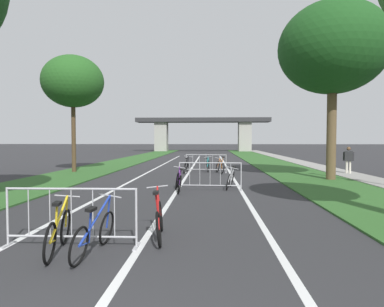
{
  "coord_description": "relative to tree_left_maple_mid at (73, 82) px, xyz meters",
  "views": [
    {
      "loc": [
        1.24,
        -1.67,
        1.89
      ],
      "look_at": [
        0.23,
        17.08,
        1.14
      ],
      "focal_mm": 31.81,
      "sensor_mm": 36.0,
      "label": 1
    }
  ],
  "objects": [
    {
      "name": "grass_verge_left",
      "position": [
        0.59,
        9.25,
        -5.21
      ],
      "size": [
        3.46,
        65.62,
        0.05
      ],
      "primitive_type": "cube",
      "color": "#2D5B26",
      "rests_on": "ground"
    },
    {
      "name": "grass_verge_right",
      "position": [
        12.72,
        9.25,
        -5.21
      ],
      "size": [
        3.46,
        65.62,
        0.05
      ],
      "primitive_type": "cube",
      "color": "#2D5B26",
      "rests_on": "ground"
    },
    {
      "name": "sidewalk_path_right",
      "position": [
        15.28,
        9.25,
        -5.19
      ],
      "size": [
        1.64,
        65.62,
        0.08
      ],
      "primitive_type": "cube",
      "color": "gray",
      "rests_on": "ground"
    },
    {
      "name": "lane_stripe_center",
      "position": [
        6.66,
        1.39,
        -5.23
      ],
      "size": [
        0.14,
        37.96,
        0.01
      ],
      "primitive_type": "cube",
      "color": "silver",
      "rests_on": "ground"
    },
    {
      "name": "lane_stripe_right_lane",
      "position": [
        9.04,
        1.39,
        -5.23
      ],
      "size": [
        0.14,
        37.96,
        0.01
      ],
      "primitive_type": "cube",
      "color": "silver",
      "rests_on": "ground"
    },
    {
      "name": "lane_stripe_left_lane",
      "position": [
        4.27,
        1.39,
        -5.23
      ],
      "size": [
        0.14,
        37.96,
        0.01
      ],
      "primitive_type": "cube",
      "color": "silver",
      "rests_on": "ground"
    },
    {
      "name": "overpass_bridge",
      "position": [
        6.66,
        36.64,
        -1.41
      ],
      "size": [
        21.74,
        3.4,
        5.47
      ],
      "color": "#2D2D30",
      "rests_on": "ground"
    },
    {
      "name": "tree_left_maple_mid",
      "position": [
        0.0,
        0.0,
        0.0
      ],
      "size": [
        3.5,
        3.5,
        6.74
      ],
      "color": "#4C3823",
      "rests_on": "ground"
    },
    {
      "name": "tree_right_cypress_far",
      "position": [
        13.53,
        -3.1,
        0.87
      ],
      "size": [
        4.96,
        4.96,
        8.24
      ],
      "color": "brown",
      "rests_on": "ground"
    },
    {
      "name": "crowd_barrier_nearest",
      "position": [
        5.44,
        -13.43,
        -4.71
      ],
      "size": [
        2.38,
        0.47,
        1.05
      ],
      "rotation": [
        0.0,
        0.0,
        0.01
      ],
      "color": "#ADADB2",
      "rests_on": "ground"
    },
    {
      "name": "crowd_barrier_second",
      "position": [
        7.89,
        -6.51,
        -4.71
      ],
      "size": [
        2.39,
        0.49,
        1.05
      ],
      "rotation": [
        0.0,
        0.0,
        -0.02
      ],
      "color": "#ADADB2",
      "rests_on": "ground"
    },
    {
      "name": "crowd_barrier_third",
      "position": [
        7.65,
        0.4,
        -4.71
      ],
      "size": [
        2.4,
        0.58,
        1.05
      ],
      "rotation": [
        0.0,
        0.0,
        -0.06
      ],
      "color": "#ADADB2",
      "rests_on": "ground"
    },
    {
      "name": "bicycle_black_0",
      "position": [
        6.53,
        -0.01,
        -4.87
      ],
      "size": [
        0.51,
        1.69,
        0.97
      ],
      "rotation": [
        0.0,
        0.0,
        -0.08
      ],
      "color": "black",
      "rests_on": "ground"
    },
    {
      "name": "bicycle_yellow_1",
      "position": [
        5.37,
        -13.79,
        -4.87
      ],
      "size": [
        0.45,
        1.62,
        0.92
      ],
      "rotation": [
        0.0,
        0.0,
        0.18
      ],
      "color": "black",
      "rests_on": "ground"
    },
    {
      "name": "bicycle_purple_2",
      "position": [
        6.74,
        -7.03,
        -4.87
      ],
      "size": [
        0.45,
        1.69,
        0.91
      ],
      "rotation": [
        0.0,
        0.0,
        0.17
      ],
      "color": "black",
      "rests_on": "ground"
    },
    {
      "name": "bicycle_red_3",
      "position": [
        6.92,
        -12.86,
        -4.87
      ],
      "size": [
        0.49,
        1.71,
        0.97
      ],
      "rotation": [
        0.0,
        0.0,
        0.11
      ],
      "color": "black",
      "rests_on": "ground"
    },
    {
      "name": "bicycle_silver_4",
      "position": [
        8.68,
        -6.08,
        -4.86
      ],
      "size": [
        0.52,
        1.66,
        0.92
      ],
      "rotation": [
        0.0,
        0.0,
        2.94
      ],
      "color": "black",
      "rests_on": "ground"
    },
    {
      "name": "bicycle_blue_5",
      "position": [
        5.99,
        -13.82,
        -4.87
      ],
      "size": [
        0.47,
        1.7,
        0.94
      ],
      "rotation": [
        0.0,
        0.0,
        -0.08
      ],
      "color": "black",
      "rests_on": "ground"
    },
    {
      "name": "bicycle_teal_6",
      "position": [
        7.78,
        0.96,
        -4.86
      ],
      "size": [
        0.47,
        1.65,
        0.91
      ],
      "rotation": [
        0.0,
        0.0,
        -0.12
      ],
      "color": "black",
      "rests_on": "ground"
    },
    {
      "name": "bicycle_orange_7",
      "position": [
        8.45,
        -0.06,
        -4.87
      ],
      "size": [
        0.55,
        1.7,
        0.96
      ],
      "rotation": [
        0.0,
        0.0,
        0.22
      ],
      "color": "black",
      "rests_on": "ground"
    },
    {
      "name": "pedestrian_waiting",
      "position": [
        15.39,
        -0.42,
        -4.31
      ],
      "size": [
        0.54,
        0.35,
        1.52
      ],
      "rotation": [
        0.0,
        0.0,
        2.86
      ],
      "color": "beige",
      "rests_on": "ground"
    }
  ]
}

